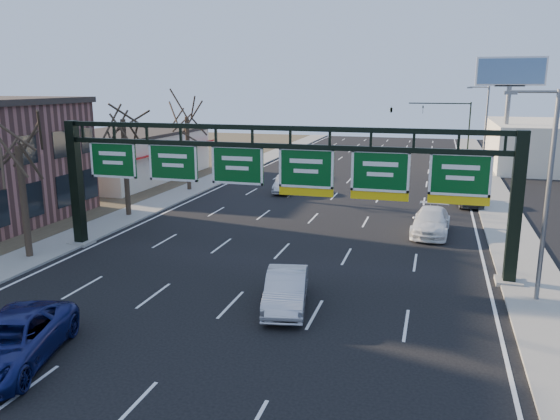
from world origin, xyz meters
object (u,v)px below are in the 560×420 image
(car_silver_sedan, at_px, (286,290))
(car_white_wagon, at_px, (431,222))
(car_blue_suv, at_px, (9,342))
(sign_gantry, at_px, (274,176))

(car_silver_sedan, distance_m, car_white_wagon, 14.83)
(car_blue_suv, height_order, car_white_wagon, car_blue_suv)
(car_blue_suv, bearing_deg, car_white_wagon, 43.39)
(car_blue_suv, distance_m, car_silver_sedan, 10.47)
(car_white_wagon, bearing_deg, car_blue_suv, -119.10)
(sign_gantry, relative_size, car_white_wagon, 4.55)
(car_silver_sedan, bearing_deg, sign_gantry, 100.35)
(car_silver_sedan, bearing_deg, car_blue_suv, -147.28)
(car_blue_suv, relative_size, car_white_wagon, 1.10)
(car_blue_suv, bearing_deg, sign_gantry, 52.85)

